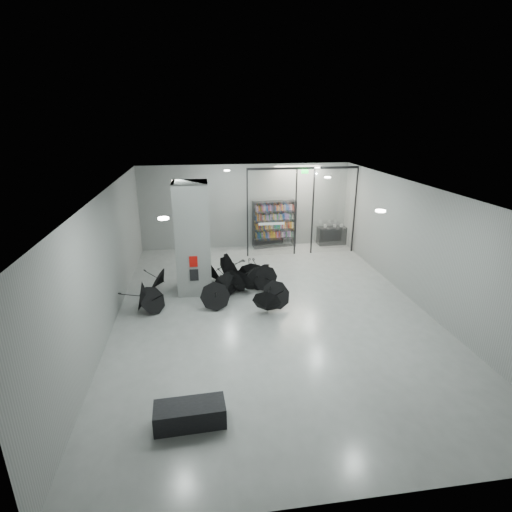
{
  "coord_description": "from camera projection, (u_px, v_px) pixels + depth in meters",
  "views": [
    {
      "loc": [
        -2.22,
        -11.6,
        6.05
      ],
      "look_at": [
        -0.3,
        1.5,
        1.4
      ],
      "focal_mm": 27.78,
      "sensor_mm": 36.0,
      "label": 1
    }
  ],
  "objects": [
    {
      "name": "bookshelf",
      "position": [
        274.0,
        224.0,
        19.25
      ],
      "size": [
        2.1,
        0.73,
        2.27
      ],
      "primitive_type": null,
      "rotation": [
        0.0,
        0.0,
        0.16
      ],
      "color": "black",
      "rests_on": "ground"
    },
    {
      "name": "column",
      "position": [
        193.0,
        238.0,
        14.0
      ],
      "size": [
        1.2,
        1.2,
        4.0
      ],
      "primitive_type": "cube",
      "color": "slate",
      "rests_on": "ground"
    },
    {
      "name": "shop_counter",
      "position": [
        332.0,
        236.0,
        19.86
      ],
      "size": [
        1.49,
        0.65,
        0.88
      ],
      "primitive_type": "cube",
      "rotation": [
        0.0,
        0.0,
        0.04
      ],
      "color": "black",
      "rests_on": "ground"
    },
    {
      "name": "room",
      "position": [
        273.0,
        227.0,
        12.19
      ],
      "size": [
        14.0,
        14.02,
        4.01
      ],
      "color": "gray",
      "rests_on": "ground"
    },
    {
      "name": "exit_sign",
      "position": [
        305.0,
        172.0,
        17.15
      ],
      "size": [
        0.3,
        0.06,
        0.15
      ],
      "primitive_type": "cube",
      "color": "#0CE533",
      "rests_on": "room"
    },
    {
      "name": "glass_partition",
      "position": [
        302.0,
        208.0,
        17.88
      ],
      "size": [
        5.06,
        0.08,
        4.0
      ],
      "color": "silver",
      "rests_on": "ground"
    },
    {
      "name": "info_panel",
      "position": [
        194.0,
        275.0,
        13.8
      ],
      "size": [
        0.3,
        0.03,
        0.42
      ],
      "primitive_type": "cube",
      "color": "black",
      "rests_on": "column"
    },
    {
      "name": "bench",
      "position": [
        190.0,
        414.0,
        8.19
      ],
      "size": [
        1.49,
        0.69,
        0.47
      ],
      "primitive_type": "cube",
      "rotation": [
        0.0,
        0.0,
        0.04
      ],
      "color": "black",
      "rests_on": "ground"
    },
    {
      "name": "umbrella_cluster",
      "position": [
        226.0,
        286.0,
        14.26
      ],
      "size": [
        5.47,
        4.46,
        1.29
      ],
      "color": "black",
      "rests_on": "ground"
    },
    {
      "name": "fire_cabinet",
      "position": [
        193.0,
        262.0,
        13.63
      ],
      "size": [
        0.28,
        0.04,
        0.38
      ],
      "primitive_type": "cube",
      "color": "#A50A07",
      "rests_on": "column"
    }
  ]
}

